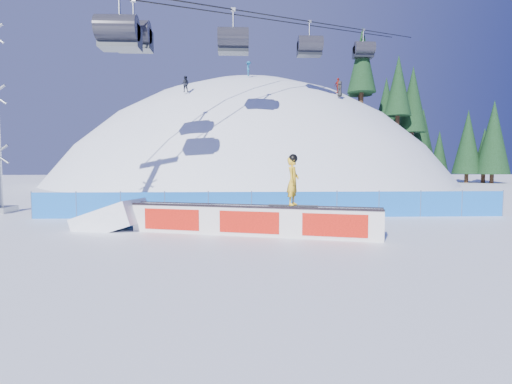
{
  "coord_description": "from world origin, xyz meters",
  "views": [
    {
      "loc": [
        -1.58,
        -13.92,
        2.48
      ],
      "look_at": [
        -0.89,
        2.15,
        1.36
      ],
      "focal_mm": 28.0,
      "sensor_mm": 36.0,
      "label": 1
    }
  ],
  "objects": [
    {
      "name": "distant_skiers",
      "position": [
        1.9,
        30.18,
        11.64
      ],
      "size": [
        17.37,
        5.58,
        4.56
      ],
      "color": "black",
      "rests_on": "ground"
    },
    {
      "name": "snowboarder",
      "position": [
        0.24,
        -0.54,
        1.93
      ],
      "size": [
        1.7,
        0.77,
        1.76
      ],
      "rotation": [
        0.0,
        0.0,
        1.15
      ],
      "color": "black",
      "rests_on": "rail_box"
    },
    {
      "name": "chairlift",
      "position": [
        4.74,
        27.49,
        16.89
      ],
      "size": [
        40.8,
        41.7,
        22.0
      ],
      "color": "gray",
      "rests_on": "ground"
    },
    {
      "name": "treeline",
      "position": [
        24.43,
        41.87,
        9.3
      ],
      "size": [
        24.5,
        12.68,
        20.56
      ],
      "color": "#352115",
      "rests_on": "ground"
    },
    {
      "name": "rail_box",
      "position": [
        -1.17,
        -0.12,
        0.52
      ],
      "size": [
        8.68,
        3.1,
        1.06
      ],
      "rotation": [
        0.0,
        0.0,
        -0.29
      ],
      "color": "silver",
      "rests_on": "ground"
    },
    {
      "name": "ground",
      "position": [
        0.0,
        0.0,
        0.0
      ],
      "size": [
        160.0,
        160.0,
        0.0
      ],
      "primitive_type": "plane",
      "color": "white",
      "rests_on": "ground"
    },
    {
      "name": "snow_ramp",
      "position": [
        -6.48,
        1.44,
        0.0
      ],
      "size": [
        2.96,
        2.3,
        1.63
      ],
      "primitive_type": null,
      "rotation": [
        0.0,
        -0.31,
        -0.29
      ],
      "color": "white",
      "rests_on": "ground"
    },
    {
      "name": "snow_hill",
      "position": [
        0.0,
        42.0,
        -18.0
      ],
      "size": [
        64.0,
        64.0,
        64.0
      ],
      "color": "white",
      "rests_on": "ground"
    },
    {
      "name": "safety_fence",
      "position": [
        0.0,
        4.5,
        0.6
      ],
      "size": [
        22.05,
        0.05,
        1.3
      ],
      "color": "blue",
      "rests_on": "ground"
    }
  ]
}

